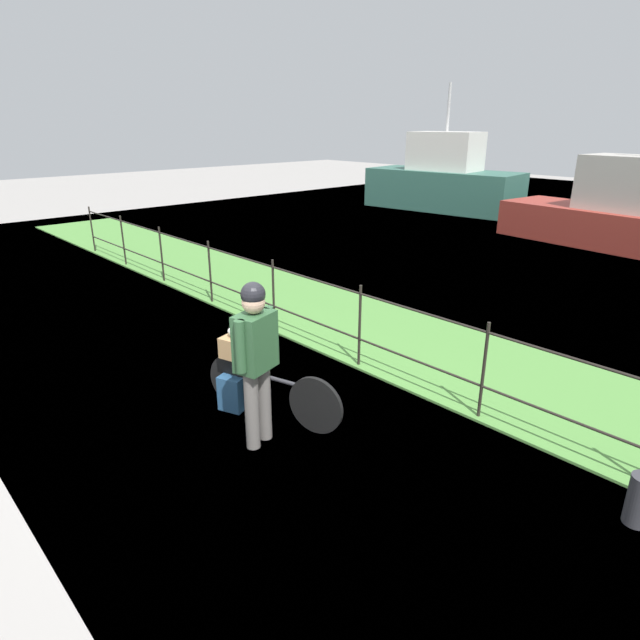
{
  "coord_description": "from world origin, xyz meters",
  "views": [
    {
      "loc": [
        4.4,
        -2.49,
        3.05
      ],
      "look_at": [
        0.14,
        1.43,
        0.9
      ],
      "focal_mm": 30.14,
      "sensor_mm": 36.0,
      "label": 1
    }
  ],
  "objects": [
    {
      "name": "wooden_crate",
      "position": [
        -0.13,
        0.49,
        0.74
      ],
      "size": [
        0.45,
        0.35,
        0.23
      ],
      "primitive_type": "cube",
      "rotation": [
        0.0,
        0.0,
        0.29
      ],
      "color": "#A87F51",
      "rests_on": "bicycle_main"
    },
    {
      "name": "ground_plane",
      "position": [
        0.0,
        0.0,
        0.0
      ],
      "size": [
        60.0,
        60.0,
        0.0
      ],
      "primitive_type": "plane",
      "color": "#9E9993"
    },
    {
      "name": "mooring_bollard",
      "position": [
        3.55,
        1.76,
        0.22
      ],
      "size": [
        0.2,
        0.2,
        0.44
      ],
      "primitive_type": "cylinder",
      "color": "#38383D",
      "rests_on": "ground"
    },
    {
      "name": "cyclist_person",
      "position": [
        0.55,
        0.22,
        1.0
      ],
      "size": [
        0.36,
        0.52,
        1.68
      ],
      "color": "slate",
      "rests_on": "ground"
    },
    {
      "name": "iron_fence",
      "position": [
        0.0,
        2.26,
        0.65
      ],
      "size": [
        18.04,
        0.04,
        1.12
      ],
      "color": "#28231E",
      "rests_on": "ground"
    },
    {
      "name": "backpack_on_paving",
      "position": [
        -0.19,
        0.4,
        0.2
      ],
      "size": [
        0.33,
        0.27,
        0.4
      ],
      "primitive_type": "cube",
      "rotation": [
        0.0,
        0.0,
        0.38
      ],
      "color": "#28517A",
      "rests_on": "ground"
    },
    {
      "name": "moored_boat_mid",
      "position": [
        -7.3,
        14.37,
        1.0
      ],
      "size": [
        5.69,
        2.68,
        4.31
      ],
      "color": "#336656",
      "rests_on": "ground"
    },
    {
      "name": "grass_strip",
      "position": [
        0.0,
        3.37,
        0.01
      ],
      "size": [
        27.0,
        2.4,
        0.03
      ],
      "primitive_type": "cube",
      "color": "#569342",
      "rests_on": "ground"
    },
    {
      "name": "bicycle_main",
      "position": [
        0.26,
        0.61,
        0.33
      ],
      "size": [
        1.65,
        0.53,
        0.62
      ],
      "color": "black",
      "rests_on": "ground"
    },
    {
      "name": "terrier_dog",
      "position": [
        -0.1,
        0.5,
        0.93
      ],
      "size": [
        0.32,
        0.21,
        0.18
      ],
      "color": "silver",
      "rests_on": "wooden_crate"
    }
  ]
}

